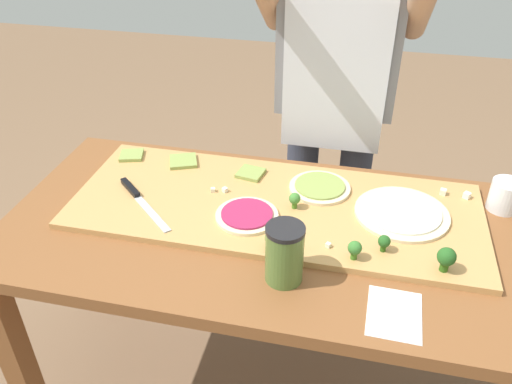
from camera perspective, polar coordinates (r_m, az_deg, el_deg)
name	(u,v)px	position (r m, az deg, el deg)	size (l,w,h in m)	color
prep_table	(275,255)	(1.57, 2.04, -6.86)	(1.58, 0.77, 0.77)	brown
cutting_board	(275,206)	(1.57, 2.08, -1.54)	(1.22, 0.48, 0.02)	tan
chefs_knife	(138,197)	(1.62, -12.78, -0.51)	(0.24, 0.23, 0.02)	#B7BABF
pizza_whole_beet_magenta	(247,215)	(1.50, -1.01, -2.56)	(0.18, 0.18, 0.02)	beige
pizza_whole_white_garlic	(402,213)	(1.57, 15.64, -2.20)	(0.27, 0.27, 0.02)	beige
pizza_whole_pesto_green	(320,187)	(1.64, 6.97, 0.54)	(0.19, 0.19, 0.02)	beige
pizza_slice_far_right	(251,173)	(1.70, -0.59, 2.08)	(0.08, 0.08, 0.01)	#899E4C
pizza_slice_near_right	(183,161)	(1.78, -7.96, 3.36)	(0.09, 0.09, 0.01)	#899E4C
pizza_slice_center	(132,155)	(1.85, -13.44, 3.93)	(0.08, 0.08, 0.01)	#899E4C
broccoli_floret_back_right	(355,249)	(1.37, 10.73, -6.10)	(0.04, 0.04, 0.05)	#3F7220
broccoli_floret_front_mid	(295,199)	(1.53, 4.25, -0.79)	(0.03, 0.03, 0.05)	#487A23
broccoli_floret_front_left	(271,238)	(1.38, 1.69, -5.09)	(0.04, 0.04, 0.05)	#487A23
broccoli_floret_back_mid	(384,242)	(1.41, 13.81, -5.32)	(0.03, 0.03, 0.05)	#2C5915
broccoli_floret_front_right	(446,258)	(1.39, 20.07, -6.75)	(0.05, 0.05, 0.07)	#2C5915
cheese_crumble_a	(443,192)	(1.70, 19.75, 0.02)	(0.02, 0.02, 0.02)	silver
cheese_crumble_b	(213,190)	(1.62, -4.72, 0.23)	(0.01, 0.01, 0.01)	silver
cheese_crumble_c	(225,190)	(1.62, -3.42, 0.24)	(0.01, 0.01, 0.01)	white
cheese_crumble_d	(467,195)	(1.71, 22.02, -0.34)	(0.02, 0.02, 0.02)	white
cheese_crumble_e	(328,245)	(1.41, 7.89, -5.76)	(0.01, 0.01, 0.01)	silver
flour_cup	(505,197)	(1.72, 25.52, -0.51)	(0.09, 0.09, 0.09)	white
sauce_jar	(285,254)	(1.29, 3.13, -6.73)	(0.10, 0.10, 0.16)	#517033
recipe_note	(394,314)	(1.30, 14.86, -12.73)	(0.13, 0.16, 0.00)	white
cook_center	(336,82)	(1.86, 8.76, 11.81)	(0.54, 0.39, 1.67)	#333847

